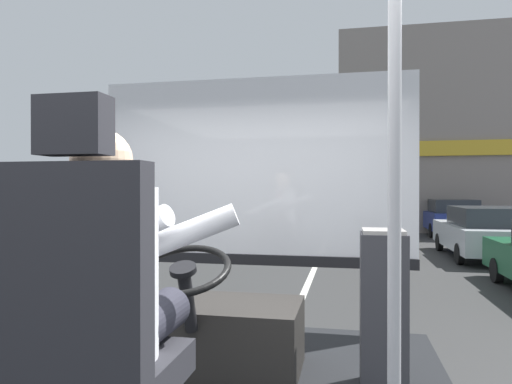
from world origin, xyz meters
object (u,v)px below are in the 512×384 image
object	(u,v)px
bus_driver	(110,273)
steering_console	(207,333)
parked_car_silver	(487,232)
handrail_pole	(394,189)
fare_box	(383,310)
driver_seat	(93,337)
parked_car_blue	(450,216)

from	to	relation	value
bus_driver	steering_console	xyz separation A→B (m)	(0.00, 1.11, -0.56)
steering_console	parked_car_silver	size ratio (longest dim) A/B	0.28
handrail_pole	fare_box	size ratio (longest dim) A/B	2.51
driver_seat	parked_car_silver	distance (m)	12.05
parked_car_blue	bus_driver	bearing A→B (deg)	-105.10
steering_console	fare_box	size ratio (longest dim) A/B	1.29
handrail_pole	parked_car_silver	size ratio (longest dim) A/B	0.55
driver_seat	handrail_pole	size ratio (longest dim) A/B	0.63
steering_console	parked_car_silver	distance (m)	10.90
driver_seat	parked_car_silver	size ratio (longest dim) A/B	0.35
steering_console	fare_box	bearing A→B (deg)	-3.37
steering_console	fare_box	xyz separation A→B (m)	(1.00, -0.06, 0.21)
bus_driver	parked_car_silver	distance (m)	11.96
handrail_pole	fare_box	xyz separation A→B (m)	(0.03, 0.96, -0.65)
bus_driver	steering_console	bearing A→B (deg)	90.00
parked_car_blue	driver_seat	bearing A→B (deg)	-105.01
bus_driver	steering_console	distance (m)	1.24
handrail_pole	parked_car_silver	xyz separation A→B (m)	(3.32, 11.04, -1.10)
handrail_pole	parked_car_silver	distance (m)	11.58
bus_driver	parked_car_blue	size ratio (longest dim) A/B	0.19
bus_driver	parked_car_silver	bearing A→B (deg)	68.93
driver_seat	parked_car_blue	xyz separation A→B (m)	(4.69, 17.49, -0.58)
bus_driver	driver_seat	bearing A→B (deg)	-90.00
bus_driver	fare_box	world-z (taller)	bus_driver
parked_car_blue	handrail_pole	bearing A→B (deg)	-102.15
driver_seat	parked_car_silver	world-z (taller)	driver_seat
steering_console	handrail_pole	world-z (taller)	handrail_pole
parked_car_blue	fare_box	bearing A→B (deg)	-102.72
bus_driver	handrail_pole	distance (m)	1.02
fare_box	parked_car_silver	size ratio (longest dim) A/B	0.22
parked_car_silver	parked_car_blue	world-z (taller)	parked_car_blue
fare_box	driver_seat	bearing A→B (deg)	-130.71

